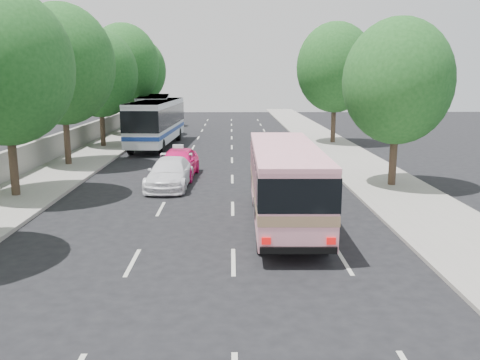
{
  "coord_description": "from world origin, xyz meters",
  "views": [
    {
      "loc": [
        0.95,
        -15.85,
        5.26
      ],
      "look_at": [
        1.26,
        1.96,
        1.6
      ],
      "focal_mm": 38.0,
      "sensor_mm": 36.0,
      "label": 1
    }
  ],
  "objects_px": {
    "tour_coach_rear": "(155,112)",
    "pink_taxi": "(178,163)",
    "pink_bus": "(285,176)",
    "white_pickup": "(170,173)",
    "tour_coach_front": "(157,119)"
  },
  "relations": [
    {
      "from": "pink_bus",
      "to": "tour_coach_rear",
      "type": "xyz_separation_m",
      "value": [
        -8.79,
        28.38,
        0.34
      ]
    },
    {
      "from": "pink_taxi",
      "to": "tour_coach_front",
      "type": "xyz_separation_m",
      "value": [
        -2.82,
        12.04,
        1.3
      ]
    },
    {
      "from": "tour_coach_front",
      "to": "pink_bus",
      "type": "bearing_deg",
      "value": -67.33
    },
    {
      "from": "pink_bus",
      "to": "tour_coach_rear",
      "type": "height_order",
      "value": "tour_coach_rear"
    },
    {
      "from": "pink_bus",
      "to": "white_pickup",
      "type": "height_order",
      "value": "pink_bus"
    },
    {
      "from": "tour_coach_rear",
      "to": "pink_taxi",
      "type": "bearing_deg",
      "value": -84.02
    },
    {
      "from": "pink_taxi",
      "to": "tour_coach_rear",
      "type": "distance_m",
      "value": 20.1
    },
    {
      "from": "pink_taxi",
      "to": "tour_coach_front",
      "type": "distance_m",
      "value": 12.44
    },
    {
      "from": "pink_bus",
      "to": "tour_coach_front",
      "type": "relative_size",
      "value": 0.77
    },
    {
      "from": "pink_bus",
      "to": "tour_coach_front",
      "type": "xyz_separation_m",
      "value": [
        -7.51,
        20.79,
        0.31
      ]
    },
    {
      "from": "white_pickup",
      "to": "tour_coach_rear",
      "type": "relative_size",
      "value": 0.4
    },
    {
      "from": "white_pickup",
      "to": "tour_coach_front",
      "type": "height_order",
      "value": "tour_coach_front"
    },
    {
      "from": "tour_coach_front",
      "to": "tour_coach_rear",
      "type": "distance_m",
      "value": 7.69
    },
    {
      "from": "pink_bus",
      "to": "tour_coach_rear",
      "type": "relative_size",
      "value": 0.75
    },
    {
      "from": "white_pickup",
      "to": "tour_coach_front",
      "type": "distance_m",
      "value": 14.8
    }
  ]
}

